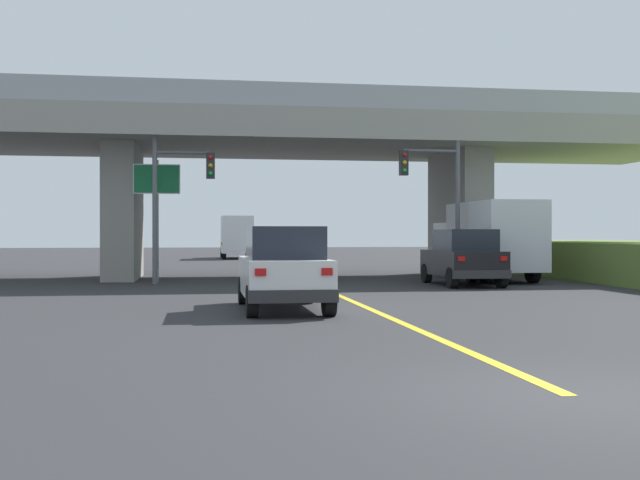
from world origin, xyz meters
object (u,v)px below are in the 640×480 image
at_px(suv_lead, 283,268).
at_px(semi_truck_distant, 236,237).
at_px(suv_crossing, 463,257).
at_px(box_truck, 488,240).
at_px(traffic_signal_nearside, 439,188).
at_px(highway_sign, 157,191).
at_px(traffic_signal_farside, 174,189).

distance_m(suv_lead, semi_truck_distant, 41.30).
bearing_deg(suv_crossing, box_truck, 56.05).
distance_m(box_truck, traffic_signal_nearside, 3.20).
height_order(highway_sign, semi_truck_distant, highway_sign).
bearing_deg(highway_sign, suv_lead, -72.88).
xyz_separation_m(traffic_signal_nearside, semi_truck_distant, (-6.37, 31.08, -1.96)).
bearing_deg(box_truck, traffic_signal_nearside, -158.94).
xyz_separation_m(suv_crossing, traffic_signal_nearside, (-0.23, 2.09, 2.62)).
distance_m(suv_lead, box_truck, 14.63).
bearing_deg(traffic_signal_nearside, suv_lead, -125.08).
distance_m(traffic_signal_nearside, highway_sign, 10.92).
bearing_deg(semi_truck_distant, traffic_signal_nearside, -78.42).
distance_m(traffic_signal_nearside, semi_truck_distant, 31.78).
bearing_deg(suv_crossing, traffic_signal_nearside, 97.45).
height_order(box_truck, semi_truck_distant, semi_truck_distant).
xyz_separation_m(suv_crossing, traffic_signal_farside, (-10.32, 2.38, 2.50)).
xyz_separation_m(box_truck, highway_sign, (-13.14, 0.69, 1.88)).
bearing_deg(box_truck, traffic_signal_farside, -177.22).
xyz_separation_m(suv_lead, suv_crossing, (7.40, 8.12, -0.00)).
bearing_deg(suv_lead, semi_truck_distant, 88.89).
bearing_deg(suv_crossing, suv_lead, -131.12).
relative_size(suv_crossing, highway_sign, 0.93).
height_order(suv_lead, highway_sign, highway_sign).
bearing_deg(box_truck, highway_sign, 176.99).
relative_size(box_truck, traffic_signal_farside, 1.25).
height_order(traffic_signal_nearside, semi_truck_distant, traffic_signal_nearside).
xyz_separation_m(box_truck, semi_truck_distant, (-8.70, 30.18, 0.04)).
distance_m(suv_crossing, box_truck, 3.71).
bearing_deg(semi_truck_distant, traffic_signal_farside, -96.90).
height_order(suv_lead, suv_crossing, same).
distance_m(traffic_signal_farside, highway_sign, 1.48).
bearing_deg(suv_lead, highway_sign, 107.12).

